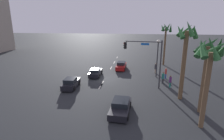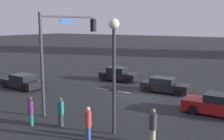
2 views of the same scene
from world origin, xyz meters
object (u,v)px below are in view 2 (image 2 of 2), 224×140
(car_2, at_px, (119,75))
(car_0, at_px, (22,82))
(pedestrian_3, at_px, (153,126))
(pedestrian_0, at_px, (88,123))
(car_3, at_px, (218,105))
(streetlamp, at_px, (114,55))
(pedestrian_1, at_px, (61,111))
(traffic_signal, at_px, (62,45))
(pedestrian_2, at_px, (31,110))
(car_1, at_px, (165,85))

(car_2, bearing_deg, car_0, 51.20)
(car_2, height_order, pedestrian_3, pedestrian_3)
(pedestrian_3, bearing_deg, pedestrian_0, 24.58)
(car_3, relative_size, pedestrian_0, 2.45)
(streetlamp, bearing_deg, pedestrian_1, 11.45)
(traffic_signal, bearing_deg, pedestrian_0, 144.38)
(pedestrian_1, relative_size, pedestrian_2, 1.00)
(pedestrian_1, distance_m, pedestrian_2, 1.78)
(car_1, xyz_separation_m, pedestrian_1, (2.31, 10.83, 0.31))
(car_0, relative_size, car_1, 1.06)
(pedestrian_0, bearing_deg, car_1, -88.78)
(car_0, bearing_deg, traffic_signal, 158.85)
(pedestrian_1, xyz_separation_m, pedestrian_3, (-5.51, -0.57, 0.04))
(car_0, height_order, pedestrian_1, pedestrian_1)
(pedestrian_2, bearing_deg, car_2, -81.66)
(pedestrian_1, bearing_deg, car_3, -137.04)
(pedestrian_1, bearing_deg, pedestrian_3, -174.05)
(car_3, xyz_separation_m, pedestrian_3, (1.93, 6.36, 0.31))
(traffic_signal, bearing_deg, car_0, -21.15)
(pedestrian_3, bearing_deg, car_0, -17.76)
(car_3, height_order, pedestrian_2, pedestrian_2)
(traffic_signal, distance_m, pedestrian_0, 6.58)
(car_0, relative_size, traffic_signal, 0.67)
(car_3, relative_size, pedestrian_1, 2.53)
(car_0, relative_size, car_3, 1.00)
(car_2, height_order, pedestrian_2, pedestrian_2)
(car_1, relative_size, car_2, 1.02)
(streetlamp, bearing_deg, traffic_signal, -19.24)
(pedestrian_0, bearing_deg, streetlamp, -114.71)
(streetlamp, xyz_separation_m, pedestrian_2, (4.80, 1.45, -3.41))
(car_2, xyz_separation_m, streetlamp, (-6.82, 12.34, 3.69))
(traffic_signal, distance_m, pedestrian_2, 4.84)
(car_1, bearing_deg, traffic_signal, 62.96)
(car_0, height_order, car_3, car_3)
(pedestrian_2, bearing_deg, car_1, -108.53)
(pedestrian_2, bearing_deg, car_3, -139.45)
(pedestrian_1, height_order, pedestrian_3, pedestrian_3)
(car_0, bearing_deg, pedestrian_3, 162.24)
(car_0, xyz_separation_m, pedestrian_0, (-12.24, 6.22, 0.36))
(pedestrian_0, bearing_deg, car_0, -26.96)
(car_2, distance_m, traffic_signal, 11.34)
(car_1, relative_size, pedestrian_1, 2.39)
(car_0, distance_m, car_1, 13.14)
(car_3, xyz_separation_m, pedestrian_2, (9.04, 7.73, 0.28))
(car_0, distance_m, pedestrian_3, 15.96)
(car_0, distance_m, traffic_signal, 9.14)
(traffic_signal, xyz_separation_m, pedestrian_0, (-4.52, 3.24, -3.53))
(streetlamp, relative_size, pedestrian_1, 3.54)
(car_1, height_order, car_3, car_3)
(car_2, bearing_deg, traffic_signal, 98.88)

